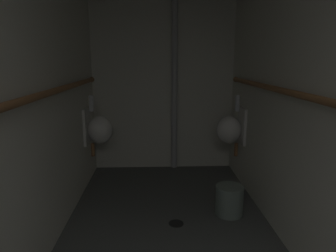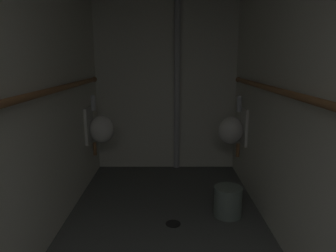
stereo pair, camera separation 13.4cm
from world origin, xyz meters
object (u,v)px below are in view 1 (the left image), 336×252
urinal_right_mid (231,129)px  standpipe_back_wall (174,80)px  floor_drain (176,223)px  waste_bin (229,200)px  urinal_left_mid (98,129)px

urinal_right_mid → standpipe_back_wall: (-0.66, 0.49, 0.55)m
floor_drain → waste_bin: (0.54, 0.16, 0.14)m
floor_drain → urinal_right_mid: bearing=53.4°
standpipe_back_wall → waste_bin: size_ratio=8.26×
urinal_right_mid → standpipe_back_wall: 0.99m
urinal_right_mid → floor_drain: size_ratio=5.39×
waste_bin → floor_drain: bearing=-162.9°
standpipe_back_wall → floor_drain: (-0.07, -1.47, -1.23)m
standpipe_back_wall → floor_drain: bearing=-92.7°
urinal_left_mid → urinal_right_mid: size_ratio=1.00×
urinal_right_mid → waste_bin: (-0.19, -0.81, -0.53)m
urinal_left_mid → waste_bin: size_ratio=2.58×
urinal_left_mid → floor_drain: 1.52m
urinal_left_mid → standpipe_back_wall: standpipe_back_wall is taller
urinal_left_mid → standpipe_back_wall: (0.95, 0.43, 0.55)m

